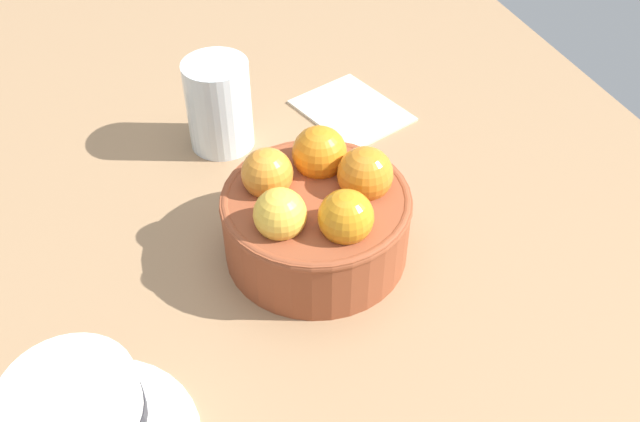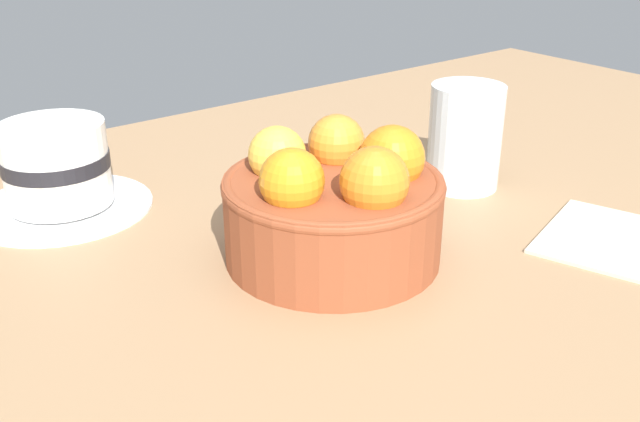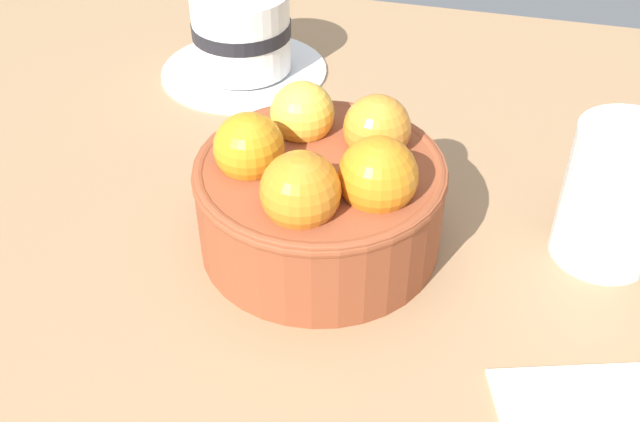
% 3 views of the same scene
% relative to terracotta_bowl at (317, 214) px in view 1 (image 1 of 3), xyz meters
% --- Properties ---
extents(ground_plane, '(1.45, 0.82, 0.04)m').
position_rel_terracotta_bowl_xyz_m(ground_plane, '(-0.00, 0.00, -0.06)').
color(ground_plane, '#997551').
extents(terracotta_bowl, '(0.17, 0.17, 0.10)m').
position_rel_terracotta_bowl_xyz_m(terracotta_bowl, '(0.00, 0.00, 0.00)').
color(terracotta_bowl, brown).
rests_on(terracotta_bowl, ground_plane).
extents(water_glass, '(0.07, 0.07, 0.10)m').
position_rel_terracotta_bowl_xyz_m(water_glass, '(0.19, 0.04, 0.00)').
color(water_glass, silver).
rests_on(water_glass, ground_plane).
extents(folded_napkin, '(0.14, 0.13, 0.01)m').
position_rel_terracotta_bowl_xyz_m(folded_napkin, '(0.19, -0.11, -0.04)').
color(folded_napkin, beige).
rests_on(folded_napkin, ground_plane).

